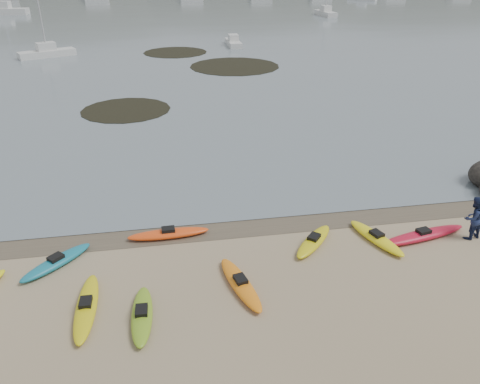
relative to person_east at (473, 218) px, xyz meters
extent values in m
plane|color=tan|center=(-9.44, 3.03, -0.97)|extent=(600.00, 600.00, 0.00)
plane|color=brown|center=(-9.44, 2.73, -0.97)|extent=(60.00, 60.00, 0.00)
ellipsoid|color=red|center=(-2.00, 0.26, -0.80)|extent=(4.34, 1.52, 0.34)
ellipsoid|color=yellow|center=(-15.61, -2.04, -0.80)|extent=(0.74, 3.64, 0.34)
ellipsoid|color=#17768F|center=(-17.07, 0.88, -0.80)|extent=(2.72, 2.75, 0.34)
ellipsoid|color=yellow|center=(-4.05, 0.40, -0.80)|extent=(1.64, 3.24, 0.34)
ellipsoid|color=yellow|center=(-6.74, 0.60, -0.80)|extent=(2.48, 2.68, 0.34)
ellipsoid|color=#FF4E16|center=(-12.70, 2.23, -0.80)|extent=(3.51, 0.83, 0.34)
ellipsoid|color=orange|center=(-10.25, -1.69, -0.80)|extent=(1.46, 3.48, 0.34)
ellipsoid|color=#80AF23|center=(-13.75, -2.78, -0.80)|extent=(0.78, 3.01, 0.34)
imported|color=navy|center=(0.00, 0.00, 0.00)|extent=(1.09, 0.93, 1.94)
cylinder|color=black|center=(-15.34, 21.58, -0.94)|extent=(6.95, 6.95, 0.04)
cylinder|color=black|center=(-4.27, 36.39, -0.94)|extent=(9.84, 9.84, 0.04)
cylinder|color=black|center=(-10.31, 45.92, -0.94)|extent=(7.95, 7.95, 0.04)
cube|color=silver|center=(-25.59, 45.51, -0.51)|extent=(6.66, 4.48, 0.91)
cube|color=silver|center=(-2.29, 49.65, -0.58)|extent=(1.57, 5.60, 0.78)
cube|color=silver|center=(21.97, 82.06, -0.44)|extent=(2.63, 7.68, 1.06)
cube|color=silver|center=(-43.65, 96.00, -0.27)|extent=(10.30, 3.89, 1.41)
ellipsoid|color=#384235|center=(-54.44, 198.03, -18.97)|extent=(220.00, 120.00, 80.00)
ellipsoid|color=#384235|center=(25.56, 193.03, -16.27)|extent=(200.00, 110.00, 68.00)
ellipsoid|color=#384235|center=(110.56, 203.03, -18.07)|extent=(230.00, 130.00, 76.00)
camera|label=1|loc=(-12.59, -15.14, 9.82)|focal=35.00mm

